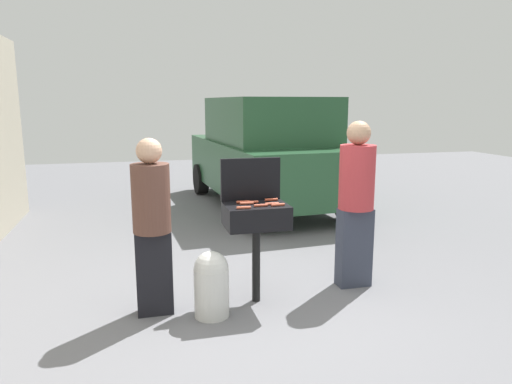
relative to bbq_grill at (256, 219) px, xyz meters
name	(u,v)px	position (x,y,z in m)	size (l,w,h in m)	color
ground_plane	(264,308)	(0.03, -0.18, -0.83)	(24.00, 24.00, 0.00)	slate
bbq_grill	(256,219)	(0.00, 0.00, 0.00)	(0.60, 0.44, 0.98)	black
grill_lid_open	(251,179)	(0.00, 0.22, 0.36)	(0.60, 0.05, 0.42)	black
hot_dog_0	(261,205)	(0.02, -0.11, 0.16)	(0.03, 0.03, 0.13)	#B74C33
hot_dog_1	(252,202)	(-0.03, 0.05, 0.16)	(0.03, 0.03, 0.13)	#B74C33
hot_dog_2	(271,200)	(0.19, 0.12, 0.16)	(0.03, 0.03, 0.13)	#AD4228
hot_dog_3	(272,204)	(0.14, -0.07, 0.16)	(0.03, 0.03, 0.13)	#C6593D
hot_dog_4	(278,205)	(0.18, -0.12, 0.16)	(0.03, 0.03, 0.13)	#B74C33
hot_dog_5	(243,202)	(-0.11, 0.08, 0.16)	(0.03, 0.03, 0.13)	#AD4228
hot_dog_6	(244,208)	(-0.16, -0.16, 0.16)	(0.03, 0.03, 0.13)	#C6593D
hot_dog_7	(247,203)	(-0.09, 0.02, 0.16)	(0.03, 0.03, 0.13)	#C6593D
propane_tank	(211,283)	(-0.48, -0.22, -0.51)	(0.32, 0.32, 0.62)	silver
person_left	(152,221)	(-0.98, -0.03, 0.06)	(0.34, 0.34, 1.63)	black
person_right	(356,198)	(1.11, 0.14, 0.12)	(0.37, 0.37, 1.75)	#333847
parked_minivan	(266,152)	(1.26, 4.14, 0.20)	(2.29, 4.53, 2.02)	#234C2D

